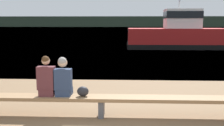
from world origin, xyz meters
TOP-DOWN VIEW (x-y plane):
  - water_surface at (0.00, 126.49)m, footprint 240.00×240.00m
  - far_shoreline at (0.00, 136.55)m, footprint 600.00×12.00m
  - bench_main at (-0.06, 2.30)m, footprint 8.68×0.48m
  - person_left at (-1.34, 2.31)m, footprint 0.40×0.42m
  - person_right at (-0.95, 2.31)m, footprint 0.40×0.43m
  - shopping_bag at (-0.49, 2.30)m, footprint 0.27×0.20m
  - tugboat_red at (4.94, 20.16)m, footprint 8.43×3.65m

SIDE VIEW (x-z plane):
  - water_surface at x=0.00m, z-range 0.00..0.00m
  - bench_main at x=-0.06m, z-range 0.16..0.64m
  - shopping_bag at x=-0.49m, z-range 0.48..0.71m
  - person_left at x=-1.34m, z-range 0.40..1.35m
  - person_right at x=-0.95m, z-range 0.42..1.34m
  - tugboat_red at x=4.94m, z-range -1.79..3.88m
  - far_shoreline at x=0.00m, z-range 0.00..4.99m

